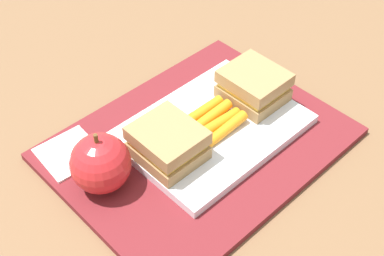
# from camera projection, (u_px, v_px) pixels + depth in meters

# --- Properties ---
(ground_plane) EXTENTS (2.40, 2.40, 0.00)m
(ground_plane) POSITION_uv_depth(u_px,v_px,m) (199.00, 146.00, 0.69)
(ground_plane) COLOR brown
(lunchbag_mat) EXTENTS (0.36, 0.28, 0.01)m
(lunchbag_mat) POSITION_uv_depth(u_px,v_px,m) (199.00, 143.00, 0.69)
(lunchbag_mat) COLOR maroon
(lunchbag_mat) RESTS_ON ground_plane
(food_tray) EXTENTS (0.23, 0.17, 0.01)m
(food_tray) POSITION_uv_depth(u_px,v_px,m) (213.00, 128.00, 0.69)
(food_tray) COLOR white
(food_tray) RESTS_ON lunchbag_mat
(sandwich_half_left) EXTENTS (0.07, 0.08, 0.04)m
(sandwich_half_left) POSITION_uv_depth(u_px,v_px,m) (254.00, 86.00, 0.71)
(sandwich_half_left) COLOR #9E7A4C
(sandwich_half_left) RESTS_ON food_tray
(sandwich_half_right) EXTENTS (0.07, 0.08, 0.04)m
(sandwich_half_right) POSITION_uv_depth(u_px,v_px,m) (168.00, 143.00, 0.64)
(sandwich_half_right) COLOR #9E7A4C
(sandwich_half_right) RESTS_ON food_tray
(carrot_sticks_bundle) EXTENTS (0.08, 0.06, 0.02)m
(carrot_sticks_bundle) POSITION_uv_depth(u_px,v_px,m) (213.00, 121.00, 0.68)
(carrot_sticks_bundle) COLOR orange
(carrot_sticks_bundle) RESTS_ON food_tray
(apple) EXTENTS (0.07, 0.07, 0.08)m
(apple) POSITION_uv_depth(u_px,v_px,m) (101.00, 163.00, 0.61)
(apple) COLOR red
(apple) RESTS_ON lunchbag_mat
(paper_napkin) EXTENTS (0.07, 0.07, 0.00)m
(paper_napkin) POSITION_uv_depth(u_px,v_px,m) (69.00, 153.00, 0.67)
(paper_napkin) COLOR white
(paper_napkin) RESTS_ON lunchbag_mat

